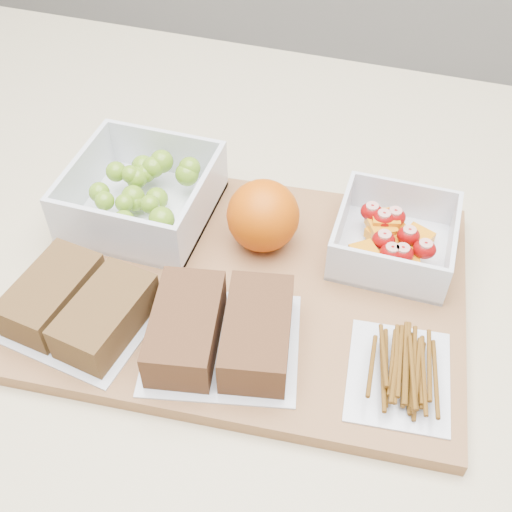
% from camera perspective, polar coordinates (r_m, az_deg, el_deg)
% --- Properties ---
extents(counter, '(1.20, 0.90, 0.90)m').
position_cam_1_polar(counter, '(1.03, 0.47, -18.88)').
color(counter, beige).
rests_on(counter, ground).
extents(cutting_board, '(0.45, 0.34, 0.02)m').
position_cam_1_polar(cutting_board, '(0.63, -0.84, -2.81)').
color(cutting_board, '#91633C').
rests_on(cutting_board, counter).
extents(grape_container, '(0.14, 0.14, 0.06)m').
position_cam_1_polar(grape_container, '(0.69, -9.83, 5.48)').
color(grape_container, silver).
rests_on(grape_container, cutting_board).
extents(fruit_container, '(0.11, 0.11, 0.05)m').
position_cam_1_polar(fruit_container, '(0.66, 12.11, 1.46)').
color(fruit_container, silver).
rests_on(fruit_container, cutting_board).
extents(orange, '(0.07, 0.07, 0.07)m').
position_cam_1_polar(orange, '(0.64, 0.63, 3.60)').
color(orange, '#CD5104').
rests_on(orange, cutting_board).
extents(sandwich_bag_left, '(0.14, 0.13, 0.04)m').
position_cam_1_polar(sandwich_bag_left, '(0.61, -15.46, -4.28)').
color(sandwich_bag_left, silver).
rests_on(sandwich_bag_left, cutting_board).
extents(sandwich_bag_center, '(0.16, 0.15, 0.04)m').
position_cam_1_polar(sandwich_bag_center, '(0.57, -3.09, -6.67)').
color(sandwich_bag_center, silver).
rests_on(sandwich_bag_center, cutting_board).
extents(pretzel_bag, '(0.10, 0.11, 0.02)m').
position_cam_1_polar(pretzel_bag, '(0.57, 12.72, -9.75)').
color(pretzel_bag, silver).
rests_on(pretzel_bag, cutting_board).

